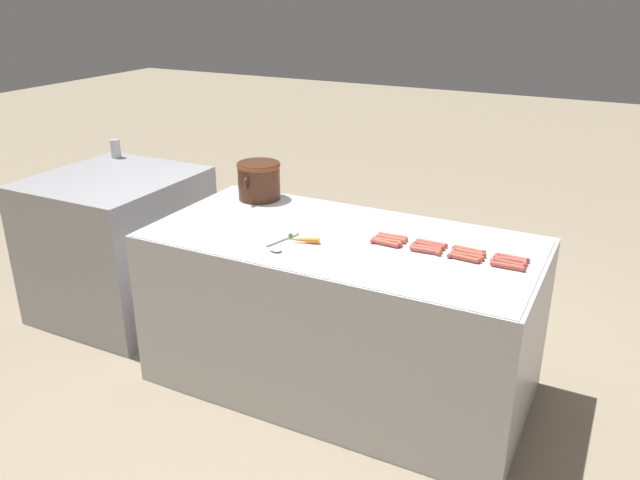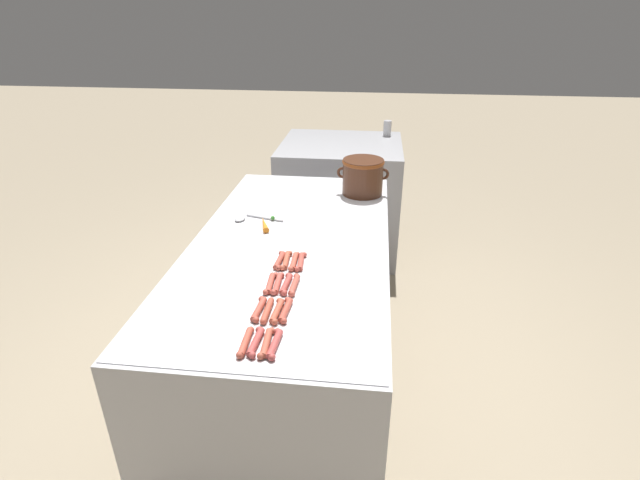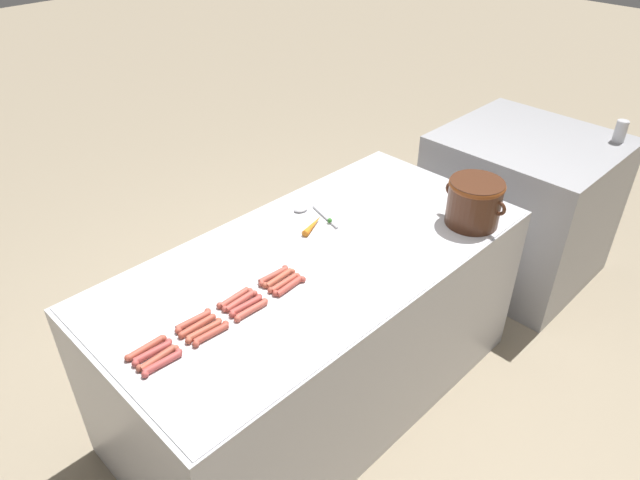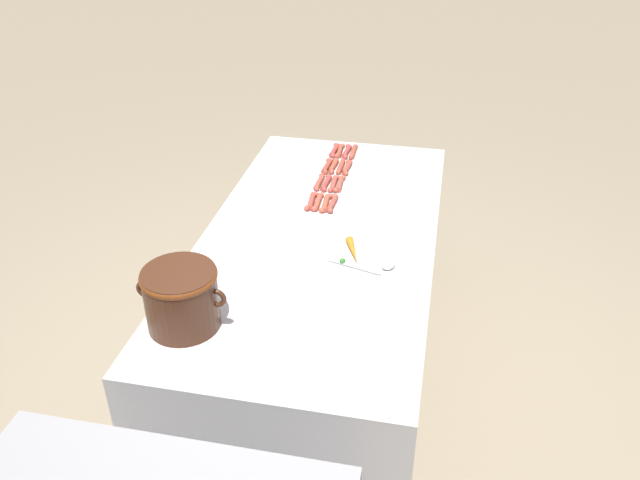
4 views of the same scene
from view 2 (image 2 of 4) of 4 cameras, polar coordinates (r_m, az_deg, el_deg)
name	(u,v)px [view 2 (image 2 of 4)]	position (r m, az deg, el deg)	size (l,w,h in m)	color
ground_plane	(295,374)	(2.83, -3.06, -15.75)	(20.00, 20.00, 0.00)	gray
griddle_counter	(293,312)	(2.56, -3.29, -8.60)	(0.96, 1.96, 0.86)	#BCBCC1
back_cabinet	(340,197)	(3.98, 2.44, 5.11)	(0.95, 0.89, 0.92)	#A0A0A4
hot_dog_0	(245,342)	(1.66, -8.92, -11.98)	(0.03, 0.16, 0.03)	#B04C3A
hot_dog_1	(259,309)	(1.81, -7.34, -8.22)	(0.04, 0.16, 0.03)	#B04C3C
hot_dog_2	(270,283)	(1.96, -5.98, -5.18)	(0.03, 0.16, 0.03)	#B04F40
hot_dog_3	(279,260)	(2.13, -4.89, -2.45)	(0.03, 0.16, 0.03)	#AB4B3D
hot_dog_4	(256,342)	(1.66, -7.71, -12.01)	(0.03, 0.16, 0.03)	#AE4540
hot_dog_5	(267,311)	(1.80, -6.33, -8.41)	(0.03, 0.16, 0.03)	#AE4B38
hot_dog_6	(278,283)	(1.96, -5.10, -5.21)	(0.03, 0.16, 0.03)	#B54D41
hot_dog_7	(286,260)	(2.13, -4.07, -2.45)	(0.03, 0.16, 0.03)	#B1543C
hot_dog_8	(266,343)	(1.65, -6.45, -12.16)	(0.03, 0.16, 0.03)	#AB503C
hot_dog_9	(277,311)	(1.80, -5.16, -8.47)	(0.03, 0.16, 0.03)	#B0523C
hot_dog_10	(286,284)	(1.95, -4.07, -5.28)	(0.03, 0.16, 0.03)	#AE453E
hot_dog_11	(294,261)	(2.12, -3.12, -2.58)	(0.03, 0.16, 0.03)	#B95340
hot_dog_12	(275,344)	(1.64, -5.44, -12.28)	(0.03, 0.16, 0.03)	#B14541
hot_dog_13	(286,310)	(1.80, -4.13, -8.39)	(0.03, 0.16, 0.03)	#B14939
hot_dog_14	(294,285)	(1.95, -3.09, -5.37)	(0.03, 0.16, 0.03)	#B95142
hot_dog_15	(301,262)	(2.11, -2.32, -2.61)	(0.04, 0.16, 0.03)	#B5493D
bean_pot	(363,175)	(2.90, 5.15, 7.77)	(0.31, 0.25, 0.22)	#472616
serving_spoon	(248,219)	(2.58, -8.59, 2.55)	(0.27, 0.11, 0.02)	#B7B7BC
carrot	(265,223)	(2.49, -6.63, 1.99)	(0.09, 0.18, 0.03)	orange
soda_can	(387,128)	(4.10, 8.07, 13.12)	(0.07, 0.07, 0.12)	#BCBCC1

